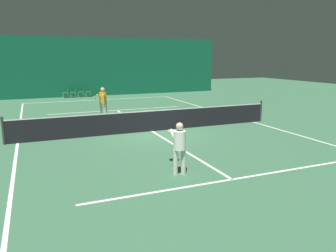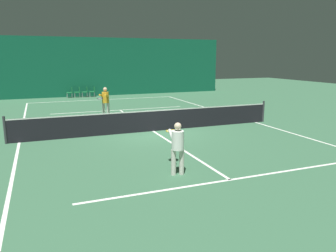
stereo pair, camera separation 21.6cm
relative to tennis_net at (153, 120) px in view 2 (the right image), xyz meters
name	(u,v)px [view 2 (the right image)]	position (x,y,z in m)	size (l,w,h in m)	color
ground_plane	(153,131)	(0.00, 0.00, -0.51)	(60.00, 60.00, 0.00)	#386647
backdrop_curtain	(96,67)	(0.00, 14.75, 1.92)	(23.00, 0.12, 4.87)	#0F5138
court_line_baseline_far	(103,100)	(0.00, 11.90, -0.51)	(11.00, 0.10, 0.00)	white
court_line_service_far	(120,110)	(0.00, 6.40, -0.51)	(8.25, 0.10, 0.00)	white
court_line_service_near	(230,180)	(0.00, -6.40, -0.51)	(8.25, 0.10, 0.00)	white
court_line_sideline_left	(19,143)	(-5.50, 0.00, -0.51)	(0.10, 23.80, 0.00)	white
court_line_sideline_right	(255,122)	(5.50, 0.00, -0.51)	(0.10, 23.80, 0.00)	white
court_line_centre	(153,131)	(0.00, 0.00, -0.51)	(0.10, 12.80, 0.00)	white
tennis_net	(153,120)	(0.00, 0.00, 0.00)	(12.00, 0.10, 1.07)	black
player_near	(177,144)	(-1.15, -5.45, 0.36)	(0.58, 1.32, 1.50)	beige
player_far	(105,100)	(-1.31, 4.15, 0.45)	(0.92, 1.36, 1.65)	beige
courtside_chair_0	(70,92)	(-2.26, 14.20, -0.03)	(0.44, 0.44, 0.84)	#99999E
courtside_chair_1	(78,91)	(-1.65, 14.20, -0.03)	(0.44, 0.44, 0.84)	#99999E
courtside_chair_2	(85,91)	(-1.05, 14.20, -0.03)	(0.44, 0.44, 0.84)	#99999E
courtside_chair_3	(93,91)	(-0.44, 14.20, -0.03)	(0.44, 0.44, 0.84)	#99999E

